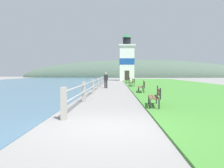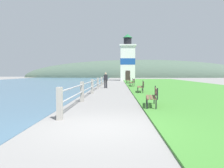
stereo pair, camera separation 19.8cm
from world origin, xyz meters
name	(u,v)px [view 1 (the left image)]	position (x,y,z in m)	size (l,w,h in m)	color
ground_plane	(106,128)	(0.00, 0.00, 0.00)	(160.00, 160.00, 0.00)	gray
grass_verge	(179,86)	(7.55, 19.31, 0.03)	(12.00, 57.93, 0.06)	#428433
seawall_railing	(100,82)	(-1.45, 16.91, 0.63)	(0.18, 32.00, 1.10)	#A8A399
park_bench_near	(155,96)	(2.06, 3.72, 0.54)	(0.66, 1.72, 0.94)	brown
park_bench_midway	(142,86)	(2.31, 10.95, 0.54)	(0.62, 1.95, 0.94)	brown
park_bench_far	(132,82)	(2.11, 18.66, 0.54)	(0.54, 1.92, 0.94)	brown
park_bench_by_lighthouse	(128,80)	(2.05, 25.83, 0.54)	(0.52, 1.89, 0.94)	brown
lighthouse	(127,61)	(2.39, 38.19, 4.04)	(3.30, 3.30, 9.38)	white
person_strolling	(106,80)	(-0.77, 16.04, 0.86)	(0.40, 0.24, 1.59)	#28282D
distant_hillside	(139,77)	(8.00, 68.62, 0.00)	(80.00, 16.00, 12.00)	#475B4C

